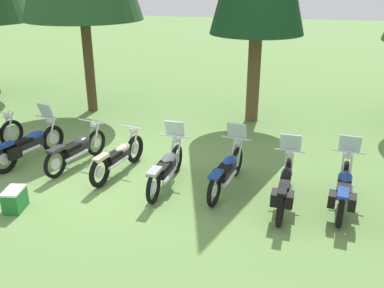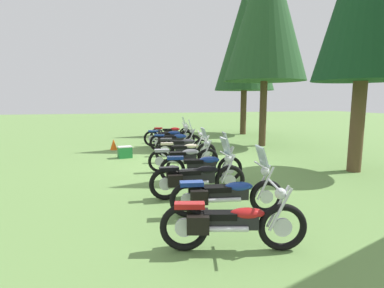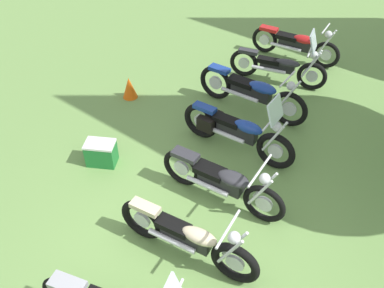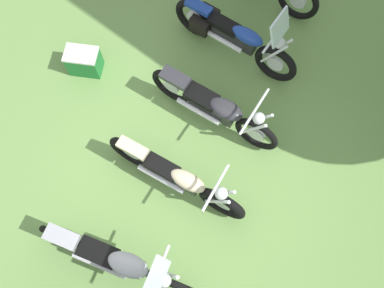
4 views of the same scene
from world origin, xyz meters
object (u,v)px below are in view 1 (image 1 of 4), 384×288
(motorcycle_3, at_px, (29,145))
(motorcycle_4, at_px, (77,149))
(motorcycle_5, at_px, (119,157))
(picnic_cooler, at_px, (15,200))
(motorcycle_8, at_px, (285,186))
(motorcycle_9, at_px, (344,188))
(motorcycle_6, at_px, (166,167))
(motorcycle_7, at_px, (227,169))

(motorcycle_3, relative_size, motorcycle_4, 1.03)
(motorcycle_5, distance_m, picnic_cooler, 2.51)
(motorcycle_4, height_order, motorcycle_8, motorcycle_8)
(motorcycle_9, bearing_deg, motorcycle_5, 93.08)
(motorcycle_6, bearing_deg, motorcycle_7, -80.03)
(motorcycle_6, bearing_deg, picnic_cooler, 125.67)
(motorcycle_3, relative_size, motorcycle_6, 0.99)
(motorcycle_7, height_order, motorcycle_9, motorcycle_7)
(motorcycle_5, distance_m, motorcycle_8, 3.96)
(motorcycle_5, distance_m, motorcycle_6, 1.34)
(motorcycle_4, xyz_separation_m, motorcycle_6, (2.47, -0.53, 0.02))
(motorcycle_6, height_order, motorcycle_9, motorcycle_6)
(motorcycle_3, bearing_deg, motorcycle_4, -70.46)
(motorcycle_5, relative_size, motorcycle_7, 0.96)
(motorcycle_8, distance_m, picnic_cooler, 5.48)
(motorcycle_4, distance_m, picnic_cooler, 2.28)
(motorcycle_9, bearing_deg, motorcycle_3, 93.97)
(motorcycle_4, height_order, motorcycle_5, motorcycle_5)
(motorcycle_4, xyz_separation_m, motorcycle_8, (5.08, -0.88, 0.02))
(motorcycle_3, distance_m, motorcycle_8, 6.41)
(motorcycle_4, relative_size, motorcycle_7, 0.95)
(picnic_cooler, bearing_deg, motorcycle_5, 55.96)
(motorcycle_5, bearing_deg, motorcycle_4, 92.36)
(motorcycle_9, bearing_deg, motorcycle_4, 92.36)
(motorcycle_5, height_order, motorcycle_6, motorcycle_6)
(motorcycle_6, relative_size, motorcycle_7, 0.99)
(picnic_cooler, bearing_deg, motorcycle_8, 14.56)
(motorcycle_8, xyz_separation_m, motorcycle_9, (1.16, 0.25, -0.02))
(motorcycle_7, distance_m, motorcycle_8, 1.37)
(motorcycle_4, distance_m, motorcycle_7, 3.83)
(motorcycle_3, height_order, motorcycle_6, motorcycle_3)
(motorcycle_9, height_order, picnic_cooler, motorcycle_9)
(motorcycle_4, bearing_deg, motorcycle_9, -81.98)
(motorcycle_8, bearing_deg, motorcycle_5, 83.67)
(motorcycle_4, bearing_deg, motorcycle_7, -81.71)
(motorcycle_8, relative_size, motorcycle_9, 1.00)
(motorcycle_9, bearing_deg, motorcycle_7, 91.94)
(motorcycle_3, height_order, motorcycle_9, motorcycle_3)
(motorcycle_6, relative_size, motorcycle_8, 1.00)
(motorcycle_5, relative_size, motorcycle_9, 0.97)
(motorcycle_6, bearing_deg, motorcycle_8, -94.57)
(motorcycle_3, distance_m, motorcycle_5, 2.46)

